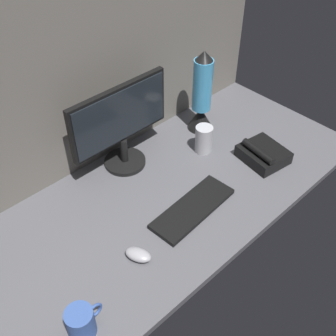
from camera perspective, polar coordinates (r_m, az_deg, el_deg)
The scene contains 9 objects.
ground_plane at distance 170.28cm, azimuth -1.21°, elevation -4.01°, with size 180.00×80.00×3.00cm, color #515156.
cubicle_wall_back at distance 169.64cm, azimuth -10.21°, elevation 12.19°, with size 180.00×5.00×76.51cm.
monitor at distance 171.20cm, azimuth -6.50°, elevation 6.11°, with size 46.62×18.00×37.65cm.
keyboard at distance 162.96cm, azimuth 3.39°, elevation -5.54°, with size 37.00×13.00×2.00cm, color black.
mouse at distance 148.44cm, azimuth -4.09°, elevation -11.74°, with size 5.60×9.60×3.40cm, color #99999E.
mug_steel at distance 186.42cm, azimuth 4.90°, elevation 3.95°, with size 7.75×7.75×12.77cm.
mug_ceramic_blue at distance 133.66cm, azimuth -11.78°, elevation -19.90°, with size 12.21×8.66×10.27cm.
lava_lamp at distance 194.54cm, azimuth 4.62°, elevation 9.56°, with size 12.22×12.22×40.00cm.
desk_phone at distance 187.40cm, azimuth 12.83°, elevation 1.86°, with size 19.61×21.29×8.80cm.
Camera 1 is at (-78.27, -87.81, 121.63)cm, focal length 44.60 mm.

